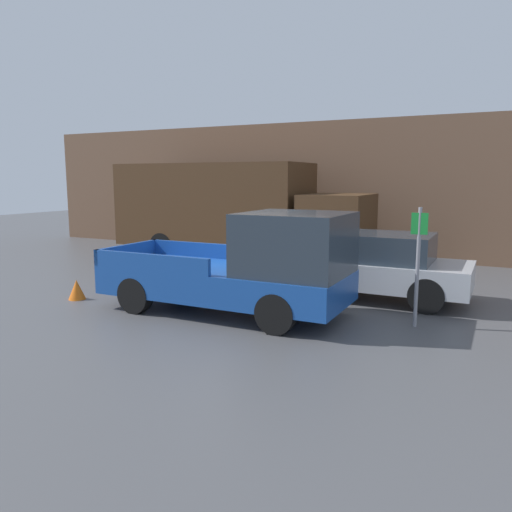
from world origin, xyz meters
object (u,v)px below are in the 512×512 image
(delivery_truck, at_px, (231,208))
(newspaper_box, at_px, (231,236))
(traffic_cone, at_px, (77,290))
(pickup_truck, at_px, (248,268))
(car, at_px, (374,265))
(parking_sign, at_px, (418,260))

(delivery_truck, height_order, newspaper_box, delivery_truck)
(traffic_cone, bearing_deg, newspaper_box, 95.66)
(pickup_truck, xyz_separation_m, traffic_cone, (-4.21, -0.58, -0.76))
(car, height_order, traffic_cone, car)
(car, bearing_deg, newspaper_box, 141.11)
(parking_sign, height_order, newspaper_box, parking_sign)
(car, bearing_deg, pickup_truck, -126.63)
(car, distance_m, traffic_cone, 6.96)
(pickup_truck, relative_size, car, 1.18)
(newspaper_box, bearing_deg, pickup_truck, -58.48)
(car, bearing_deg, delivery_truck, 148.24)
(delivery_truck, relative_size, parking_sign, 3.92)
(pickup_truck, relative_size, parking_sign, 2.29)
(pickup_truck, height_order, parking_sign, parking_sign)
(pickup_truck, bearing_deg, parking_sign, 11.61)
(car, relative_size, parking_sign, 1.94)
(car, xyz_separation_m, parking_sign, (1.27, -1.96, 0.49))
(car, xyz_separation_m, traffic_cone, (-6.16, -3.20, -0.57))
(parking_sign, relative_size, traffic_cone, 4.91)
(pickup_truck, distance_m, traffic_cone, 4.32)
(pickup_truck, relative_size, newspaper_box, 4.87)
(pickup_truck, height_order, traffic_cone, pickup_truck)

